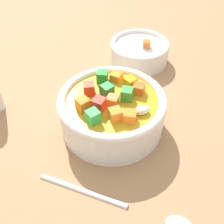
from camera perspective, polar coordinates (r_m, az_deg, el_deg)
name	(u,v)px	position (r cm, az deg, el deg)	size (l,w,h in cm)	color
ground_plane	(112,130)	(43.41, 0.00, -3.73)	(140.00, 140.00, 2.00)	#9E754F
soup_bowl_main	(112,110)	(40.34, 0.00, 0.32)	(15.75, 15.75, 7.19)	white
spoon	(133,207)	(34.56, 4.40, -19.17)	(10.50, 18.30, 0.98)	silver
side_bowl_small	(139,51)	(55.60, 5.70, 12.49)	(11.46, 11.46, 4.81)	white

